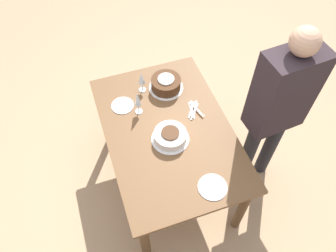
{
  "coord_description": "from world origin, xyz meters",
  "views": [
    {
      "loc": [
        -1.34,
        0.46,
        2.72
      ],
      "look_at": [
        0.0,
        0.0,
        0.79
      ],
      "focal_mm": 35.0,
      "sensor_mm": 36.0,
      "label": 1
    }
  ],
  "objects_px": {
    "cake_front_chocolate": "(166,84)",
    "wine_glass_near": "(138,100)",
    "wine_glass_far": "(141,79)",
    "person_cutting": "(278,105)",
    "cake_center_white": "(170,136)"
  },
  "relations": [
    {
      "from": "wine_glass_near",
      "to": "wine_glass_far",
      "type": "xyz_separation_m",
      "value": [
        0.21,
        -0.09,
        -0.01
      ]
    },
    {
      "from": "person_cutting",
      "to": "wine_glass_near",
      "type": "bearing_deg",
      "value": -30.92
    },
    {
      "from": "cake_front_chocolate",
      "to": "wine_glass_near",
      "type": "height_order",
      "value": "wine_glass_near"
    },
    {
      "from": "person_cutting",
      "to": "cake_center_white",
      "type": "bearing_deg",
      "value": -13.84
    },
    {
      "from": "cake_front_chocolate",
      "to": "person_cutting",
      "type": "bearing_deg",
      "value": -134.95
    },
    {
      "from": "wine_glass_near",
      "to": "wine_glass_far",
      "type": "height_order",
      "value": "wine_glass_near"
    },
    {
      "from": "cake_front_chocolate",
      "to": "wine_glass_near",
      "type": "distance_m",
      "value": 0.34
    },
    {
      "from": "cake_center_white",
      "to": "cake_front_chocolate",
      "type": "bearing_deg",
      "value": -15.36
    },
    {
      "from": "wine_glass_far",
      "to": "wine_glass_near",
      "type": "bearing_deg",
      "value": 156.6
    },
    {
      "from": "cake_center_white",
      "to": "wine_glass_near",
      "type": "height_order",
      "value": "wine_glass_near"
    },
    {
      "from": "wine_glass_near",
      "to": "cake_center_white",
      "type": "bearing_deg",
      "value": -155.78
    },
    {
      "from": "cake_front_chocolate",
      "to": "person_cutting",
      "type": "distance_m",
      "value": 0.89
    },
    {
      "from": "cake_front_chocolate",
      "to": "wine_glass_near",
      "type": "xyz_separation_m",
      "value": [
        -0.16,
        0.28,
        0.09
      ]
    },
    {
      "from": "cake_center_white",
      "to": "person_cutting",
      "type": "distance_m",
      "value": 0.79
    },
    {
      "from": "cake_front_chocolate",
      "to": "wine_glass_far",
      "type": "xyz_separation_m",
      "value": [
        0.04,
        0.19,
        0.08
      ]
    }
  ]
}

